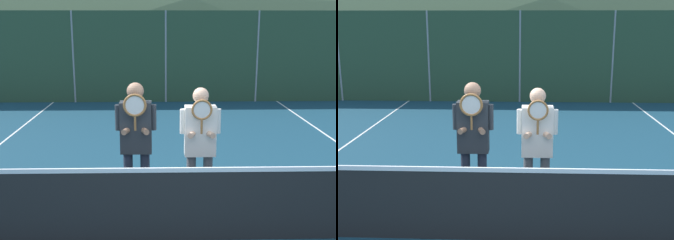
{
  "view_description": "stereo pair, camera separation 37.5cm",
  "coord_description": "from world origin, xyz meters",
  "views": [
    {
      "loc": [
        -0.26,
        -4.76,
        2.68
      ],
      "look_at": [
        -0.12,
        1.0,
        1.31
      ],
      "focal_mm": 45.0,
      "sensor_mm": 36.0,
      "label": 1
    },
    {
      "loc": [
        0.12,
        -4.76,
        2.68
      ],
      "look_at": [
        -0.12,
        1.0,
        1.31
      ],
      "focal_mm": 45.0,
      "sensor_mm": 36.0,
      "label": 2
    }
  ],
  "objects": [
    {
      "name": "fence_back",
      "position": [
        0.0,
        9.16,
        1.49
      ],
      "size": [
        18.21,
        0.06,
        2.98
      ],
      "color": "gray",
      "rests_on": "ground_plane"
    },
    {
      "name": "tennis_net",
      "position": [
        0.0,
        0.0,
        0.49
      ],
      "size": [
        10.13,
        0.09,
        1.06
      ],
      "color": "gray",
      "rests_on": "ground_plane"
    },
    {
      "name": "car_far_left",
      "position": [
        -4.49,
        11.81,
        0.95
      ],
      "size": [
        4.16,
        1.95,
        1.88
      ],
      "color": "silver",
      "rests_on": "ground_plane"
    },
    {
      "name": "car_left_of_center",
      "position": [
        0.33,
        11.75,
        0.86
      ],
      "size": [
        4.27,
        2.03,
        1.68
      ],
      "color": "slate",
      "rests_on": "ground_plane"
    },
    {
      "name": "hill_distant",
      "position": [
        0.0,
        48.3,
        0.0
      ],
      "size": [
        136.39,
        75.77,
        26.52
      ],
      "color": "#5B7551",
      "rests_on": "ground_plane"
    },
    {
      "name": "player_center_left",
      "position": [
        0.31,
        0.76,
        1.07
      ],
      "size": [
        0.56,
        0.34,
        1.8
      ],
      "color": "#56565B",
      "rests_on": "ground_plane"
    },
    {
      "name": "ground_plane",
      "position": [
        0.0,
        0.0,
        0.0
      ],
      "size": [
        120.0,
        120.0,
        0.0
      ],
      "primitive_type": "plane",
      "color": "navy"
    },
    {
      "name": "player_leftmost",
      "position": [
        -0.56,
        0.8,
        1.12
      ],
      "size": [
        0.56,
        0.34,
        1.87
      ],
      "color": "#232838",
      "rests_on": "ground_plane"
    },
    {
      "name": "clubhouse_building",
      "position": [
        1.09,
        17.71,
        1.81
      ],
      "size": [
        18.02,
        5.5,
        3.58
      ],
      "color": "beige",
      "rests_on": "ground_plane"
    },
    {
      "name": "car_center",
      "position": [
        5.45,
        11.56,
        0.91
      ],
      "size": [
        4.78,
        1.98,
        1.79
      ],
      "color": "maroon",
      "rests_on": "ground_plane"
    }
  ]
}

